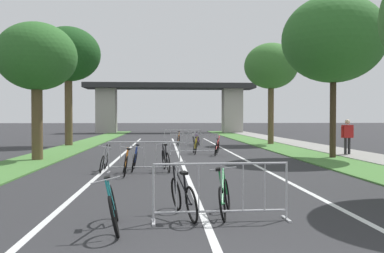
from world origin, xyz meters
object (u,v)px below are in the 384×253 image
bicycle_blue_4 (135,160)px  bicycle_purple_8 (198,140)px  crowd_barrier_nearest (221,192)px  bicycle_black_0 (183,197)px  bicycle_black_10 (166,160)px  pedestrian_with_backpack (347,134)px  tree_right_pine_far (271,67)px  bicycle_orange_11 (126,164)px  crowd_barrier_second (144,157)px  bicycle_orange_1 (178,140)px  bicycle_yellow_7 (195,147)px  tree_right_maple_mid (333,39)px  bicycle_red_9 (217,148)px  crowd_barrier_fourth (182,138)px  bicycle_white_6 (194,140)px  tree_left_oak_mid (68,55)px  crowd_barrier_third (194,144)px  bicycle_teal_2 (113,207)px  bicycle_silver_3 (105,161)px  tree_left_cypress_far (37,58)px  bicycle_green_5 (224,196)px

bicycle_blue_4 → bicycle_purple_8: size_ratio=0.95×
crowd_barrier_nearest → bicycle_black_0: bearing=148.3°
bicycle_black_10 → pedestrian_with_backpack: (8.86, 5.12, 0.70)m
bicycle_black_0 → tree_right_pine_far: bearing=58.2°
bicycle_orange_11 → crowd_barrier_second: bearing=40.1°
bicycle_orange_1 → crowd_barrier_second: bearing=81.2°
bicycle_black_10 → bicycle_yellow_7: bearing=69.1°
crowd_barrier_second → crowd_barrier_nearest: bearing=-76.0°
tree_right_maple_mid → bicycle_red_9: 7.41m
crowd_barrier_fourth → bicycle_orange_11: (-2.46, -14.10, -0.15)m
bicycle_purple_8 → bicycle_black_0: bearing=95.9°
bicycle_blue_4 → bicycle_white_6: bicycle_blue_4 is taller
tree_left_oak_mid → bicycle_blue_4: tree_left_oak_mid is taller
tree_right_pine_far → crowd_barrier_third: bearing=-128.1°
crowd_barrier_third → bicycle_black_0: bearing=-95.0°
crowd_barrier_third → bicycle_teal_2: size_ratio=1.44×
bicycle_blue_4 → tree_right_maple_mid: bearing=-157.2°
bicycle_white_6 → bicycle_yellow_7: bearing=-92.4°
tree_left_oak_mid → crowd_barrier_nearest: size_ratio=3.18×
crowd_barrier_nearest → bicycle_silver_3: bearing=113.2°
bicycle_purple_8 → tree_right_maple_mid: bearing=133.4°
bicycle_teal_2 → bicycle_black_10: bicycle_black_10 is taller
tree_left_cypress_far → crowd_barrier_second: tree_left_cypress_far is taller
bicycle_silver_3 → bicycle_blue_4: size_ratio=1.00×
tree_right_pine_far → bicycle_yellow_7: bearing=-129.2°
bicycle_green_5 → bicycle_red_9: bicycle_red_9 is taller
tree_right_pine_far → bicycle_yellow_7: size_ratio=4.46×
bicycle_orange_11 → bicycle_orange_1: bearing=75.0°
bicycle_white_6 → pedestrian_with_backpack: (6.90, -8.46, 0.73)m
crowd_barrier_second → bicycle_teal_2: bearing=-91.3°
tree_left_cypress_far → bicycle_silver_3: (3.41, -3.80, -4.09)m
crowd_barrier_third → bicycle_white_6: 7.24m
crowd_barrier_third → bicycle_green_5: bearing=-91.7°
bicycle_white_6 → bicycle_black_10: (-1.96, -13.58, 0.04)m
tree_left_oak_mid → bicycle_teal_2: 22.31m
tree_left_cypress_far → crowd_barrier_fourth: bearing=54.3°
tree_left_oak_mid → bicycle_purple_8: tree_left_oak_mid is taller
crowd_barrier_nearest → bicycle_red_9: bearing=82.9°
bicycle_green_5 → bicycle_black_0: bearing=-165.8°
crowd_barrier_third → bicycle_orange_11: bearing=-110.5°
bicycle_green_5 → bicycle_red_9: (1.49, 12.59, 0.00)m
bicycle_blue_4 → bicycle_black_10: 1.10m
bicycle_white_6 → crowd_barrier_second: bearing=-99.8°
tree_right_maple_mid → bicycle_orange_1: size_ratio=4.31×
bicycle_blue_4 → bicycle_white_6: size_ratio=0.98×
tree_left_cypress_far → bicycle_black_10: (5.53, -3.81, -4.05)m
crowd_barrier_second → tree_left_oak_mid: bearing=112.3°
bicycle_black_0 → bicycle_red_9: size_ratio=0.99×
tree_left_oak_mid → bicycle_silver_3: (4.24, -13.33, -5.64)m
tree_left_cypress_far → crowd_barrier_third: tree_left_cypress_far is taller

